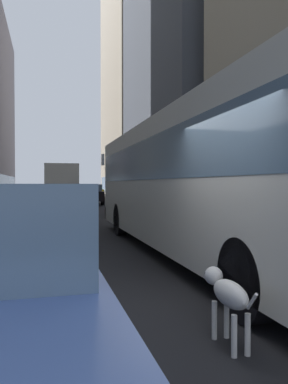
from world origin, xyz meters
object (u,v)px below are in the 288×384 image
car_silver_sedan (85,190)px  car_yellow_taxi (93,192)px  box_truck (60,184)px  transit_bus (197,177)px  car_black_suv (90,194)px  dalmatian_dog (227,294)px  car_grey_wagon (57,192)px  car_red_coupe (127,197)px

car_silver_sedan → car_yellow_taxi: 9.02m
box_truck → transit_bus: bearing=-83.5°
car_black_suv → dalmatian_dog: size_ratio=4.75×
car_silver_sedan → box_truck: size_ratio=0.61×
transit_bus → dalmatian_dog: transit_bus is taller
transit_bus → car_black_suv: bearing=90.0°
car_grey_wagon → car_red_coupe: same height
car_silver_sedan → box_truck: 21.50m
car_black_suv → dalmatian_dog: car_black_suv is taller
car_grey_wagon → car_black_suv: bearing=-72.1°
car_red_coupe → car_yellow_taxi: size_ratio=0.95×
car_grey_wagon → car_red_coupe: bearing=-74.7°
transit_bus → car_grey_wagon: bearing=94.6°
car_red_coupe → car_yellow_taxi: 18.06m
car_silver_sedan → dalmatian_dog: bearing=-94.0°
transit_bus → dalmatian_dog: size_ratio=11.98×
car_red_coupe → car_grey_wagon: bearing=105.3°
car_silver_sedan → car_yellow_taxi: (0.00, -9.02, -0.00)m
transit_bus → dalmatian_dog: (-1.65, -4.65, -1.26)m
car_yellow_taxi → box_truck: 12.76m
car_silver_sedan → car_yellow_taxi: size_ratio=1.08×
box_truck → car_silver_sedan: bearing=79.3°
car_red_coupe → box_truck: size_ratio=0.54×
car_yellow_taxi → box_truck: (-4.00, -12.09, 0.84)m
car_black_suv → car_yellow_taxi: same height
car_grey_wagon → box_truck: bearing=-90.0°
car_black_suv → car_silver_sedan: size_ratio=1.00×
car_silver_sedan → transit_bus: bearing=-92.2°
car_grey_wagon → car_yellow_taxi: (4.00, 3.47, 0.00)m
car_black_suv → car_yellow_taxi: (1.60, 10.89, -0.00)m
car_black_suv → box_truck: 2.81m
car_black_suv → car_red_coupe: 7.35m
car_yellow_taxi → car_silver_sedan: bearing=90.0°
car_yellow_taxi → dalmatian_dog: car_yellow_taxi is taller
car_red_coupe → car_silver_sedan: size_ratio=0.88×
car_silver_sedan → box_truck: (-4.00, -21.11, 0.84)m
car_grey_wagon → box_truck: (-0.00, -8.61, 0.85)m
transit_bus → car_yellow_taxi: (1.60, 33.16, -0.95)m
box_truck → car_red_coupe: bearing=-56.2°
car_silver_sedan → car_yellow_taxi: same height
car_red_coupe → dalmatian_dog: (-3.25, -19.74, -0.31)m
box_truck → dalmatian_dog: (0.75, -25.72, -1.15)m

